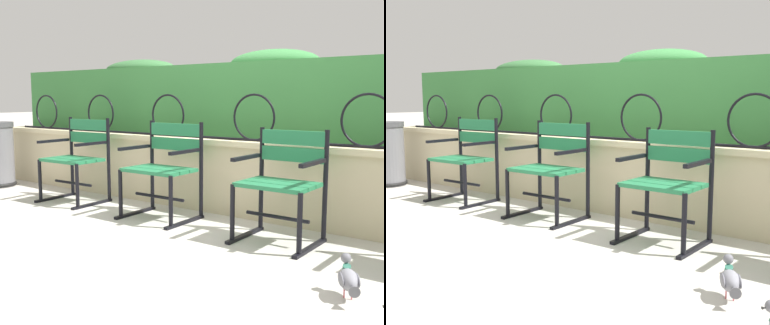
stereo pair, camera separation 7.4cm
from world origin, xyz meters
TOP-DOWN VIEW (x-y plane):
  - ground_plane at (0.00, 0.00)m, footprint 60.00×60.00m
  - stone_wall at (0.00, 0.77)m, footprint 6.95×0.41m
  - iron_arch_fence at (-0.25, 0.70)m, footprint 6.42×0.02m
  - hedge_row at (0.03, 1.24)m, footprint 6.81×0.58m
  - park_chair_leftmost at (-1.60, 0.22)m, footprint 0.62×0.54m
  - park_chair_centre_left at (-0.43, 0.23)m, footprint 0.62×0.53m
  - park_chair_centre_right at (0.73, 0.20)m, footprint 0.57×0.52m
  - pigeon_far_side at (1.50, -0.55)m, footprint 0.19×0.27m
  - trash_bin at (-3.07, 0.19)m, footprint 0.44×0.44m

SIDE VIEW (x-z plane):
  - ground_plane at x=0.00m, z-range 0.00..0.00m
  - pigeon_far_side at x=1.50m, z-range 0.00..0.22m
  - stone_wall at x=0.00m, z-range 0.00..0.69m
  - trash_bin at x=-3.07m, z-range -0.02..0.76m
  - park_chair_centre_right at x=0.73m, z-range 0.04..0.88m
  - park_chair_centre_left at x=-0.43m, z-range 0.04..0.89m
  - park_chair_leftmost at x=-1.60m, z-range 0.03..0.90m
  - iron_arch_fence at x=-0.25m, z-range 0.66..1.08m
  - hedge_row at x=0.03m, z-range 0.66..1.52m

